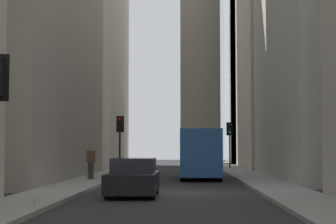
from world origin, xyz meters
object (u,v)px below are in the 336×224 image
object	(u,v)px
delivery_truck	(200,154)
discarded_bottle	(34,202)
traffic_light_midblock	(230,134)
pedestrian	(91,161)
traffic_light_far_junction	(120,131)
sedan_black	(133,178)

from	to	relation	value
delivery_truck	discarded_bottle	world-z (taller)	delivery_truck
delivery_truck	traffic_light_midblock	world-z (taller)	traffic_light_midblock
pedestrian	discarded_bottle	xyz separation A→B (m)	(-14.39, -0.72, -0.87)
traffic_light_far_junction	pedestrian	size ratio (longest dim) A/B	2.15
pedestrian	delivery_truck	bearing A→B (deg)	-65.19
traffic_light_far_junction	discarded_bottle	world-z (taller)	traffic_light_far_junction
traffic_light_midblock	discarded_bottle	size ratio (longest dim) A/B	14.16
traffic_light_midblock	discarded_bottle	xyz separation A→B (m)	(-32.00, 8.04, -2.70)
traffic_light_far_junction	delivery_truck	bearing A→B (deg)	-135.67
sedan_black	delivery_truck	bearing A→B (deg)	-13.24
sedan_black	traffic_light_midblock	distance (m)	27.48
sedan_black	pedestrian	size ratio (longest dim) A/B	2.41
delivery_truck	sedan_black	bearing A→B (deg)	166.76
traffic_light_midblock	pedestrian	size ratio (longest dim) A/B	2.14
discarded_bottle	delivery_truck	bearing A→B (deg)	-16.81
delivery_truck	traffic_light_midblock	distance (m)	15.24
sedan_black	discarded_bottle	xyz separation A→B (m)	(-5.21, 2.37, -0.42)
traffic_light_far_junction	discarded_bottle	distance (m)	22.66
sedan_black	traffic_light_far_junction	xyz separation A→B (m)	(17.28, 2.46, 2.30)
traffic_light_midblock	pedestrian	bearing A→B (deg)	153.54
traffic_light_far_junction	traffic_light_midblock	bearing A→B (deg)	-40.54
sedan_black	pedestrian	world-z (taller)	pedestrian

